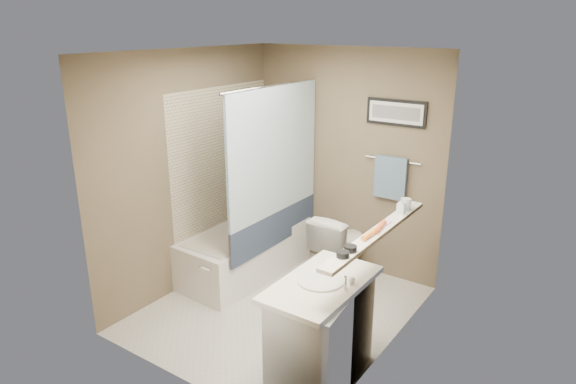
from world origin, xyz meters
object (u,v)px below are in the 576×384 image
Objects in this scene: candle_bowl_far at (351,249)px; glass_jar at (406,204)px; soap_bottle at (401,206)px; vanity at (322,334)px; toilet at (340,245)px; bathtub at (244,252)px; candle_bowl_near at (343,254)px; hair_brush_front at (370,234)px; hair_brush_back at (380,227)px.

candle_bowl_far is 1.00m from glass_jar.
glass_jar is 0.11m from soap_bottle.
toilet is at bearing 108.09° from vanity.
candle_bowl_far is at bearing -26.99° from bathtub.
candle_bowl_near is 0.65× the size of soap_bottle.
toilet is at bearing 126.57° from hair_brush_front.
glass_jar is (1.79, -0.00, 0.92)m from bathtub.
candle_bowl_far is at bearing -90.00° from hair_brush_front.
bathtub is 2.02m from soap_bottle.
bathtub is at bearing 140.53° from vanity.
bathtub is 2.28m from candle_bowl_near.
bathtub is 2.01m from glass_jar.
glass_jar is at bearing 90.00° from candle_bowl_far.
vanity is 1.31m from glass_jar.
vanity is 0.76m from candle_bowl_near.
hair_brush_back is 0.52m from glass_jar.
glass_jar reaches higher than candle_bowl_far.
candle_bowl_near is 0.41× the size of hair_brush_front.
bathtub is at bearing 163.84° from hair_brush_back.
glass_jar is (0.00, 1.00, 0.03)m from candle_bowl_far.
candle_bowl_near is 0.41× the size of hair_brush_back.
hair_brush_front and hair_brush_back have the same top height.
glass_jar is (0.00, 1.11, 0.03)m from candle_bowl_near.
toilet is at bearing 31.83° from bathtub.
vanity is (1.60, -1.05, 0.15)m from bathtub.
candle_bowl_far is at bearing -90.00° from soap_bottle.
toilet is (0.90, 0.51, 0.12)m from bathtub.
toilet is 7.41× the size of glass_jar.
toilet is 1.91m from candle_bowl_far.
vanity is 0.93m from hair_brush_back.
toilet is 3.37× the size of hair_brush_back.
hair_brush_back is at bearing -90.00° from soap_bottle.
vanity is 6.50× the size of soap_bottle.
toilet is 8.23× the size of candle_bowl_near.
vanity is 10.00× the size of candle_bowl_far.
hair_brush_front is 0.17m from hair_brush_back.
hair_brush_back reaches higher than candle_bowl_near.
hair_brush_back reaches higher than vanity.
hair_brush_front is at bearing 127.54° from toilet.
candle_bowl_near reaches higher than vanity.
glass_jar reaches higher than vanity.
hair_brush_back is (1.79, -0.52, 0.89)m from bathtub.
soap_bottle reaches higher than candle_bowl_near.
toilet is 1.56m from hair_brush_back.
bathtub is at bearing 179.99° from glass_jar.
soap_bottle is at bearing 90.00° from candle_bowl_far.
hair_brush_back is 1.59× the size of soap_bottle.
candle_bowl_near is at bearing -90.00° from candle_bowl_far.
bathtub is at bearing 30.58° from toilet.
soap_bottle is (0.89, -0.62, 0.81)m from toilet.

